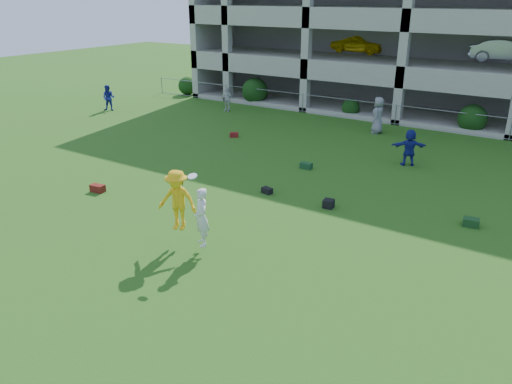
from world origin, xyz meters
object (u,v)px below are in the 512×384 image
Objects in this scene: parking_garage at (447,10)px; frisbee_contest at (183,204)px; bystander_b at (227,99)px; bystander_d at (409,147)px; bystander_a at (109,98)px; crate_d at (329,204)px; bystander_c at (378,115)px.

frisbee_contest is at bearing -90.87° from parking_garage.
bystander_d reaches higher than bystander_b.
parking_garage reaches higher than frisbee_contest.
bystander_a reaches higher than crate_d.
crate_d is at bearing 5.27° from bystander_c.
parking_garage is at bearing 40.27° from bystander_b.
bystander_a is 23.03m from parking_garage.
frisbee_contest is (9.87, -15.62, 0.61)m from bystander_b.
bystander_d is at bearing 28.21° from bystander_c.
bystander_d is 6.29m from crate_d.
bystander_b is 0.78× the size of bystander_c.
bystander_a is 0.84× the size of bystander_c.
bystander_c is 0.06× the size of parking_garage.
crate_d is at bearing -84.85° from parking_garage.
bystander_a is 1.07× the size of bystander_b.
bystander_a reaches higher than bystander_d.
bystander_a is 16.93m from bystander_c.
frisbee_contest reaches higher than bystander_a.
frisbee_contest reaches higher than crate_d.
frisbee_contest is at bearing -64.30° from bystander_b.
bystander_b is at bearing 138.92° from crate_d.
bystander_a is 19.80m from crate_d.
bystander_d reaches higher than crate_d.
frisbee_contest is (-0.15, -15.64, 0.40)m from bystander_c.
crate_d is at bearing 53.71° from bystander_d.
bystander_c is 10.93m from crate_d.
bystander_c is at bearing -6.47° from bystander_b.
crate_d is 0.01× the size of parking_garage.
bystander_d is 16.52m from parking_garage.
parking_garage is (10.27, 10.96, 5.26)m from bystander_b.
bystander_a is 0.05× the size of parking_garage.
bystander_a is 19.53m from bystander_d.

